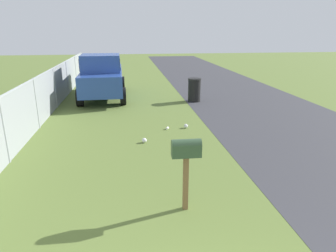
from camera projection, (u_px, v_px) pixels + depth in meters
road_asphalt at (320, 144)px, 8.75m from camera, size 60.00×5.63×0.01m
mailbox at (186, 154)px, 5.28m from camera, size 0.22×0.52×1.37m
pickup_truck at (102, 75)px, 14.22m from camera, size 4.88×2.19×2.09m
trash_bin at (194, 90)px, 13.79m from camera, size 0.59×0.59×1.06m
fence_section at (46, 93)px, 11.24m from camera, size 19.64×0.07×1.68m
litter_bag_midfield_a at (186, 126)px, 10.16m from camera, size 0.14×0.14×0.14m
litter_bag_midfield_b at (144, 140)px, 8.85m from camera, size 0.14×0.14×0.14m
litter_cup_far_scatter at (167, 128)px, 10.04m from camera, size 0.13×0.12×0.08m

